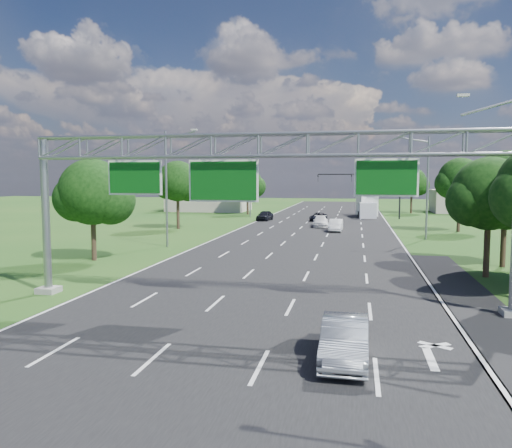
% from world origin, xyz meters
% --- Properties ---
extents(ground, '(220.00, 220.00, 0.00)m').
position_xyz_m(ground, '(0.00, 30.00, 0.00)').
color(ground, '#1D4A16').
rests_on(ground, ground).
extents(road, '(18.00, 180.00, 0.02)m').
position_xyz_m(road, '(0.00, 30.00, 0.00)').
color(road, black).
rests_on(road, ground).
extents(road_flare, '(3.00, 30.00, 0.02)m').
position_xyz_m(road_flare, '(10.20, 14.00, 0.00)').
color(road_flare, black).
rests_on(road_flare, ground).
extents(sign_gantry, '(23.50, 1.00, 9.56)m').
position_xyz_m(sign_gantry, '(0.33, 12.00, 6.89)').
color(sign_gantry, gray).
rests_on(sign_gantry, ground).
extents(traffic_signal, '(12.21, 0.24, 7.00)m').
position_xyz_m(traffic_signal, '(7.48, 65.00, 5.17)').
color(traffic_signal, black).
rests_on(traffic_signal, ground).
extents(streetlight_l_near, '(2.97, 0.22, 10.16)m').
position_xyz_m(streetlight_l_near, '(-11.30, 30.00, 5.58)').
color(streetlight_l_near, gray).
rests_on(streetlight_l_near, ground).
extents(streetlight_l_far, '(2.97, 0.22, 10.16)m').
position_xyz_m(streetlight_l_far, '(-11.30, 65.00, 5.58)').
color(streetlight_l_far, gray).
rests_on(streetlight_l_far, ground).
extents(streetlight_r_mid, '(2.97, 0.22, 10.16)m').
position_xyz_m(streetlight_r_mid, '(11.30, 40.00, 5.58)').
color(streetlight_r_mid, gray).
rests_on(streetlight_r_mid, ground).
extents(tree_verge_la, '(5.76, 4.80, 7.40)m').
position_xyz_m(tree_verge_la, '(-13.92, 22.04, 4.76)').
color(tree_verge_la, '#2D2116').
rests_on(tree_verge_la, ground).
extents(tree_verge_lb, '(5.76, 4.80, 8.06)m').
position_xyz_m(tree_verge_lb, '(-15.92, 45.04, 5.41)').
color(tree_verge_lb, '#2D2116').
rests_on(tree_verge_lb, ground).
extents(tree_verge_lc, '(5.76, 4.80, 7.62)m').
position_xyz_m(tree_verge_lc, '(-12.92, 70.04, 4.98)').
color(tree_verge_lc, '#2D2116').
rests_on(tree_verge_lc, ground).
extents(tree_verge_rd, '(5.76, 4.80, 8.28)m').
position_xyz_m(tree_verge_rd, '(16.08, 48.04, 5.63)').
color(tree_verge_rd, '#2D2116').
rests_on(tree_verge_rd, ground).
extents(tree_verge_re, '(5.76, 4.80, 7.84)m').
position_xyz_m(tree_verge_re, '(14.08, 78.04, 5.20)').
color(tree_verge_re, '#2D2116').
rests_on(tree_verge_re, ground).
extents(building_left, '(14.00, 10.00, 5.00)m').
position_xyz_m(building_left, '(-22.00, 78.00, 2.50)').
color(building_left, '#AFA493').
rests_on(building_left, ground).
extents(building_right, '(12.00, 9.00, 4.00)m').
position_xyz_m(building_right, '(24.00, 82.00, 2.00)').
color(building_right, '#AFA493').
rests_on(building_right, ground).
extents(silver_sedan, '(1.52, 4.28, 1.41)m').
position_xyz_m(silver_sedan, '(4.42, 5.15, 0.70)').
color(silver_sedan, '#9CA2A7').
rests_on(silver_sedan, ground).
extents(car_queue_a, '(2.15, 4.64, 1.31)m').
position_xyz_m(car_queue_a, '(0.44, 50.80, 0.66)').
color(car_queue_a, silver).
rests_on(car_queue_a, ground).
extents(car_queue_b, '(2.42, 4.37, 1.16)m').
position_xyz_m(car_queue_b, '(-0.47, 59.33, 0.58)').
color(car_queue_b, black).
rests_on(car_queue_b, ground).
extents(car_queue_c, '(2.11, 4.35, 1.43)m').
position_xyz_m(car_queue_c, '(-8.00, 58.60, 0.72)').
color(car_queue_c, black).
rests_on(car_queue_c, ground).
extents(car_queue_d, '(1.54, 4.15, 1.36)m').
position_xyz_m(car_queue_d, '(2.50, 45.98, 0.68)').
color(car_queue_d, white).
rests_on(car_queue_d, ground).
extents(box_truck, '(3.41, 9.19, 3.38)m').
position_xyz_m(box_truck, '(6.36, 69.00, 1.62)').
color(box_truck, white).
rests_on(box_truck, ground).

